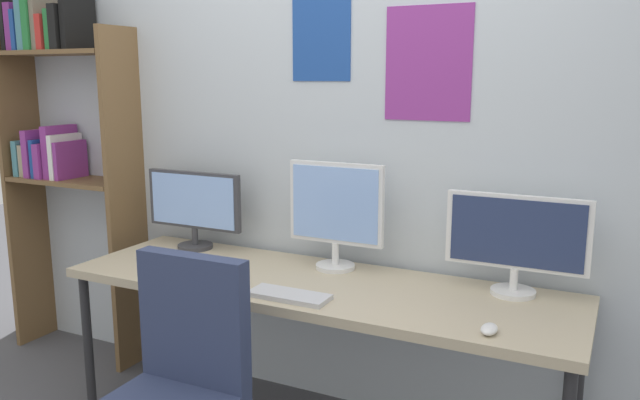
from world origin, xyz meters
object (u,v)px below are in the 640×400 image
object	(u,v)px
desk	(315,292)
monitor_left	(194,205)
monitor_right	(516,239)
bookshelf	(60,130)
monitor_center	(336,210)
computer_mouse	(489,329)
keyboard_main	(289,295)

from	to	relation	value
desk	monitor_left	distance (m)	0.87
desk	monitor_right	world-z (taller)	monitor_right
bookshelf	monitor_center	bearing A→B (deg)	-0.59
desk	bookshelf	bearing A→B (deg)	172.42
bookshelf	computer_mouse	world-z (taller)	bookshelf
bookshelf	monitor_right	size ratio (longest dim) A/B	3.64
monitor_center	computer_mouse	size ratio (longest dim) A/B	5.12
bookshelf	computer_mouse	bearing A→B (deg)	-10.50
monitor_center	monitor_right	xyz separation A→B (m)	(0.80, 0.00, -0.04)
monitor_center	monitor_right	bearing A→B (deg)	0.00
keyboard_main	monitor_left	bearing A→B (deg)	150.94
desk	keyboard_main	xyz separation A→B (m)	(0.00, -0.23, 0.06)
desk	bookshelf	xyz separation A→B (m)	(-1.73, 0.23, 0.62)
monitor_right	computer_mouse	distance (m)	0.50
desk	monitor_left	world-z (taller)	monitor_left
desk	monitor_center	bearing A→B (deg)	90.00
bookshelf	keyboard_main	bearing A→B (deg)	-14.89
monitor_left	keyboard_main	size ratio (longest dim) A/B	1.65
bookshelf	keyboard_main	distance (m)	1.88
desk	bookshelf	distance (m)	1.85
desk	computer_mouse	size ratio (longest dim) A/B	23.25
monitor_left	computer_mouse	bearing A→B (deg)	-15.81
bookshelf	monitor_left	world-z (taller)	bookshelf
bookshelf	monitor_center	distance (m)	1.76
desk	monitor_left	size ratio (longest dim) A/B	4.08
monitor_center	computer_mouse	distance (m)	0.95
monitor_center	keyboard_main	bearing A→B (deg)	-90.00
monitor_left	computer_mouse	size ratio (longest dim) A/B	5.70
desk	computer_mouse	bearing A→B (deg)	-16.69
monitor_right	monitor_left	bearing A→B (deg)	-180.00
monitor_left	monitor_center	size ratio (longest dim) A/B	1.11
monitor_center	keyboard_main	xyz separation A→B (m)	(0.00, -0.44, -0.26)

